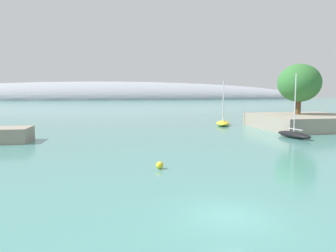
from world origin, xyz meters
The scene contains 7 objects.
water centered at (0.00, 0.00, 0.00)m, with size 600.00×600.00×0.00m, color teal.
shore_outcrop centered at (27.24, 32.57, 1.13)m, with size 15.64×14.90×2.26m, color gray.
tree_clump_shore centered at (26.44, 33.78, 7.52)m, with size 7.01×7.01×8.43m.
distant_ridge centered at (3.25, 254.43, 0.00)m, with size 358.74×61.50×29.72m, color #999EA8.
sailboat_black_near_shore centered at (18.74, 23.14, 0.48)m, with size 2.43×6.12×8.41m.
sailboat_yellow_mid_mooring centered at (15.46, 39.88, 0.50)m, with size 4.51×6.45×8.03m.
mooring_buoy_yellow centered at (-1.56, 10.02, 0.29)m, with size 0.59×0.59×0.59m, color yellow.
Camera 1 is at (-5.82, -13.74, 5.96)m, focal length 33.69 mm.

